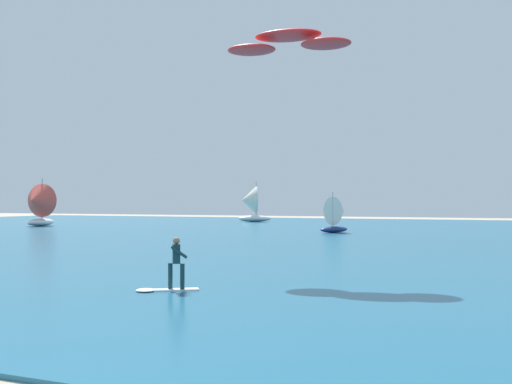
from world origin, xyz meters
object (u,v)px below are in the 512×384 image
at_px(kite, 288,42).
at_px(sailboat_heeled_over, 338,214).
at_px(kitesurfer, 170,271).
at_px(sailboat_mid_right, 37,204).
at_px(sailboat_far_left, 250,203).

relative_size(kite, sailboat_heeled_over, 1.48).
bearing_deg(kitesurfer, sailboat_mid_right, 137.48).
height_order(kitesurfer, kite, kite).
bearing_deg(kite, kitesurfer, -100.54).
height_order(kitesurfer, sailboat_heeled_over, sailboat_heeled_over).
height_order(kite, sailboat_mid_right, kite).
relative_size(sailboat_mid_right, sailboat_far_left, 0.98).
xyz_separation_m(kitesurfer, sailboat_far_left, (-24.44, 60.30, 1.91)).
xyz_separation_m(sailboat_mid_right, sailboat_far_left, (15.67, 23.52, 0.05)).
height_order(kitesurfer, sailboat_mid_right, sailboat_mid_right).
relative_size(kite, sailboat_mid_right, 0.99).
xyz_separation_m(kite, sailboat_mid_right, (-41.41, 29.78, -6.87)).
distance_m(kitesurfer, sailboat_heeled_over, 37.04).
bearing_deg(kite, sailboat_heeled_over, 102.33).
height_order(sailboat_mid_right, sailboat_far_left, sailboat_far_left).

